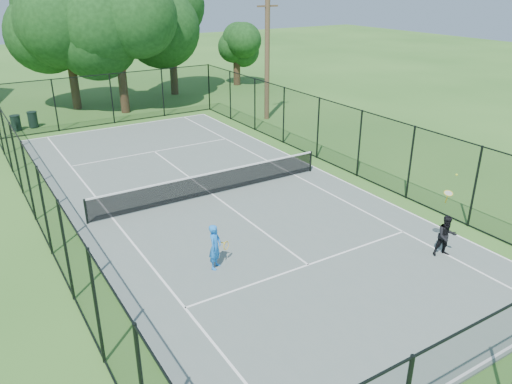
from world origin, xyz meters
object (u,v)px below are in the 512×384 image
utility_pole (267,58)px  player_blue (215,247)px  trash_bin_left (16,123)px  player_black (446,236)px  trash_bin_right (33,120)px  tennis_net (212,182)px

utility_pole → player_blue: size_ratio=5.13×
trash_bin_left → player_blue: size_ratio=0.63×
trash_bin_left → player_blue: (2.84, -19.44, 0.32)m
utility_pole → player_black: size_ratio=2.85×
trash_bin_left → trash_bin_right: (0.96, 0.20, 0.02)m
trash_bin_right → player_blue: 19.73m
trash_bin_left → utility_pole: bearing=-21.5°
player_blue → player_black: player_black is taller
tennis_net → utility_pole: utility_pole is taller
utility_pole → trash_bin_left: bearing=158.5°
utility_pole → player_black: utility_pole is taller
trash_bin_right → utility_pole: 14.36m
trash_bin_left → player_black: (9.30, -22.59, 0.29)m
trash_bin_left → utility_pole: size_ratio=0.12×
player_blue → player_black: bearing=-26.0°
trash_bin_right → player_blue: size_ratio=0.66×
player_black → trash_bin_left: bearing=112.4°
trash_bin_right → player_blue: bearing=-84.5°
trash_bin_left → trash_bin_right: size_ratio=0.95×
trash_bin_right → player_black: 24.27m
utility_pole → player_blue: bearing=-127.9°
tennis_net → trash_bin_right: 15.24m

